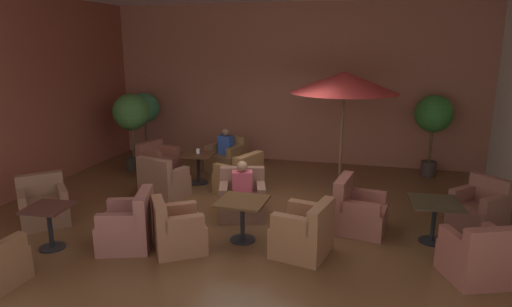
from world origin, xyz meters
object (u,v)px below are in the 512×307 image
object	(u,v)px
armchair_front_left_west	(239,178)
armchair_mid_center_south	(129,226)
armchair_front_left_north	(227,158)
iced_drink_cup	(198,151)
potted_tree_mid_right	(131,116)
armchair_front_right_east	(478,258)
armchair_rear_right_east	(242,200)
patron_blue_shirt	(226,143)
armchair_front_left_east	(158,163)
potted_tree_mid_left	(433,117)
armchair_front_right_south	(479,209)
patio_umbrella_tall_red	(344,83)
cafe_table_rear_right	(242,210)
cafe_table_mid_center	(49,218)
armchair_front_left_south	(163,183)
potted_tree_left_corner	(145,113)
armchair_front_right_north	(358,212)
armchair_rear_right_south	(177,231)
cafe_table_front_right	(435,211)
armchair_rear_right_north	(304,234)
patron_by_window	(242,180)
cafe_table_front_left	(198,161)
armchair_mid_center_north	(43,206)

from	to	relation	value
armchair_front_left_west	armchair_mid_center_south	distance (m)	2.99
armchair_front_left_north	iced_drink_cup	size ratio (longest dim) A/B	8.79
potted_tree_mid_right	armchair_front_right_east	bearing A→B (deg)	-27.23
armchair_rear_right_east	patron_blue_shirt	size ratio (longest dim) A/B	1.59
armchair_front_left_east	potted_tree_mid_left	bearing A→B (deg)	15.09
armchair_front_left_north	potted_tree_mid_left	world-z (taller)	potted_tree_mid_left
armchair_front_right_south	patron_blue_shirt	distance (m)	5.66
patio_umbrella_tall_red	iced_drink_cup	world-z (taller)	patio_umbrella_tall_red
armchair_rear_right_east	armchair_front_right_east	bearing A→B (deg)	-20.86
cafe_table_rear_right	potted_tree_mid_left	world-z (taller)	potted_tree_mid_left
armchair_front_left_east	iced_drink_cup	distance (m)	1.19
cafe_table_mid_center	armchair_front_left_east	bearing A→B (deg)	92.39
armchair_front_right_south	potted_tree_mid_right	bearing A→B (deg)	166.88
armchair_front_left_south	potted_tree_left_corner	distance (m)	3.59
potted_tree_mid_right	armchair_front_right_north	bearing A→B (deg)	-23.45
armchair_rear_right_south	patio_umbrella_tall_red	xyz separation A→B (m)	(2.14, 3.67, 1.95)
armchair_front_left_north	potted_tree_mid_right	xyz separation A→B (m)	(-2.27, -0.45, 1.02)
cafe_table_mid_center	potted_tree_mid_left	size ratio (longest dim) A/B	0.35
armchair_mid_center_south	patio_umbrella_tall_red	xyz separation A→B (m)	(2.91, 3.74, 1.93)
armchair_front_left_east	cafe_table_front_right	world-z (taller)	armchair_front_left_east
armchair_front_left_west	cafe_table_mid_center	xyz separation A→B (m)	(-2.02, -3.21, 0.17)
armchair_mid_center_south	armchair_rear_right_north	size ratio (longest dim) A/B	1.07
armchair_front_left_west	patron_by_window	world-z (taller)	patron_by_window
potted_tree_left_corner	patron_by_window	distance (m)	5.12
armchair_front_left_east	armchair_front_left_south	bearing A→B (deg)	-59.53
cafe_table_front_left	armchair_rear_right_east	xyz separation A→B (m)	(1.49, -1.61, -0.19)
armchair_front_left_east	armchair_front_right_south	distance (m)	6.75
armchair_front_right_north	armchair_mid_center_north	size ratio (longest dim) A/B	0.83
armchair_front_left_east	cafe_table_mid_center	xyz separation A→B (m)	(0.16, -3.85, 0.17)
armchair_front_left_north	potted_tree_left_corner	bearing A→B (deg)	164.81
patio_umbrella_tall_red	armchair_mid_center_north	bearing A→B (deg)	-145.91
armchair_front_left_west	cafe_table_front_right	world-z (taller)	armchair_front_left_west
cafe_table_rear_right	armchair_rear_right_south	world-z (taller)	armchair_rear_right_south
armchair_front_right_east	armchair_mid_center_south	world-z (taller)	armchair_mid_center_south
armchair_front_right_south	potted_tree_mid_left	bearing A→B (deg)	98.98
potted_tree_mid_left	patron_blue_shirt	distance (m)	4.87
armchair_front_left_north	armchair_front_left_south	size ratio (longest dim) A/B	0.99
iced_drink_cup	potted_tree_mid_right	bearing A→B (deg)	162.03
armchair_front_left_north	cafe_table_front_right	xyz separation A→B (m)	(4.39, -3.01, 0.21)
armchair_front_left_east	armchair_front_left_south	size ratio (longest dim) A/B	0.95
armchair_front_right_east	potted_tree_left_corner	distance (m)	8.81
armchair_front_left_south	armchair_rear_right_north	bearing A→B (deg)	-29.11
armchair_rear_right_north	potted_tree_left_corner	bearing A→B (deg)	137.42
armchair_front_right_east	armchair_mid_center_south	xyz separation A→B (m)	(-4.95, -0.25, 0.01)
armchair_rear_right_north	patio_umbrella_tall_red	size ratio (longest dim) A/B	0.37
armchair_front_left_south	armchair_mid_center_south	xyz separation A→B (m)	(0.48, -2.14, 0.01)
cafe_table_front_left	armchair_rear_right_south	distance (m)	3.31
iced_drink_cup	armchair_front_left_east	bearing A→B (deg)	168.40
armchair_rear_right_east	patron_blue_shirt	distance (m)	2.96
armchair_front_left_south	armchair_rear_right_east	world-z (taller)	armchair_front_left_south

